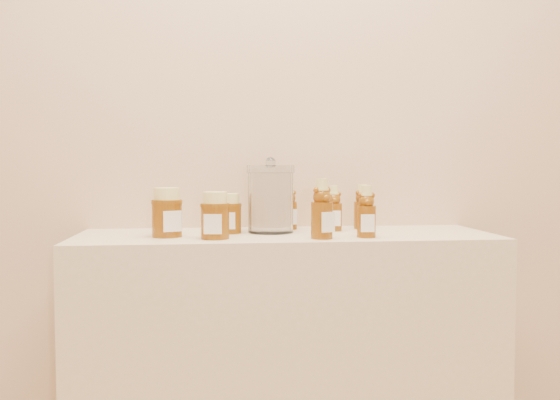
{
  "coord_description": "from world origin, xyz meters",
  "views": [
    {
      "loc": [
        -0.21,
        -0.14,
        1.09
      ],
      "look_at": [
        -0.02,
        1.52,
        1.0
      ],
      "focal_mm": 38.0,
      "sensor_mm": 36.0,
      "label": 1
    }
  ],
  "objects": [
    {
      "name": "honey_jar_left",
      "position": [
        -0.34,
        1.52,
        0.97
      ],
      "size": [
        0.11,
        0.11,
        0.14
      ],
      "primitive_type": null,
      "rotation": [
        0.0,
        0.0,
        0.43
      ],
      "color": "#603107",
      "rests_on": "display_table"
    },
    {
      "name": "bear_bottle_back_right",
      "position": [
        0.25,
        1.66,
        0.98
      ],
      "size": [
        0.06,
        0.06,
        0.16
      ],
      "primitive_type": null,
      "rotation": [
        0.0,
        0.0,
        0.23
      ],
      "color": "#603107",
      "rests_on": "display_table"
    },
    {
      "name": "bear_bottle_front_left",
      "position": [
        0.08,
        1.43,
        0.99
      ],
      "size": [
        0.08,
        0.08,
        0.18
      ],
      "primitive_type": null,
      "rotation": [
        0.0,
        0.0,
        0.42
      ],
      "color": "#603107",
      "rests_on": "display_table"
    },
    {
      "name": "display_table",
      "position": [
        0.0,
        1.55,
        0.45
      ],
      "size": [
        1.2,
        0.4,
        0.9
      ],
      "primitive_type": "cube",
      "color": "beige",
      "rests_on": "ground"
    },
    {
      "name": "honey_jar_front",
      "position": [
        -0.2,
        1.46,
        0.96
      ],
      "size": [
        0.09,
        0.09,
        0.13
      ],
      "primitive_type": null,
      "rotation": [
        0.0,
        0.0,
        -0.16
      ],
      "color": "#603107",
      "rests_on": "display_table"
    },
    {
      "name": "bear_bottle_back_mid",
      "position": [
        0.15,
        1.62,
        0.98
      ],
      "size": [
        0.06,
        0.06,
        0.16
      ],
      "primitive_type": null,
      "rotation": [
        0.0,
        0.0,
        -0.07
      ],
      "color": "#603107",
      "rests_on": "display_table"
    },
    {
      "name": "bear_bottle_back_left",
      "position": [
        0.02,
        1.67,
        0.98
      ],
      "size": [
        0.06,
        0.06,
        0.16
      ],
      "primitive_type": null,
      "rotation": [
        0.0,
        0.0,
        0.16
      ],
      "color": "#603107",
      "rests_on": "display_table"
    },
    {
      "name": "wall_back",
      "position": [
        0.0,
        1.75,
        1.35
      ],
      "size": [
        3.5,
        0.02,
        2.7
      ],
      "primitive_type": "cube",
      "color": "tan",
      "rests_on": "ground"
    },
    {
      "name": "bear_bottle_front_right",
      "position": [
        0.21,
        1.44,
        0.98
      ],
      "size": [
        0.06,
        0.06,
        0.16
      ],
      "primitive_type": null,
      "rotation": [
        0.0,
        0.0,
        -0.12
      ],
      "color": "#603107",
      "rests_on": "display_table"
    },
    {
      "name": "honey_jar_back",
      "position": [
        -0.16,
        1.59,
        0.96
      ],
      "size": [
        0.08,
        0.08,
        0.12
      ],
      "primitive_type": null,
      "rotation": [
        0.0,
        0.0,
        -0.16
      ],
      "color": "#603107",
      "rests_on": "display_table"
    },
    {
      "name": "glass_canister",
      "position": [
        -0.04,
        1.59,
        1.01
      ],
      "size": [
        0.18,
        0.18,
        0.22
      ],
      "primitive_type": null,
      "rotation": [
        0.0,
        0.0,
        0.34
      ],
      "color": "white",
      "rests_on": "display_table"
    }
  ]
}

